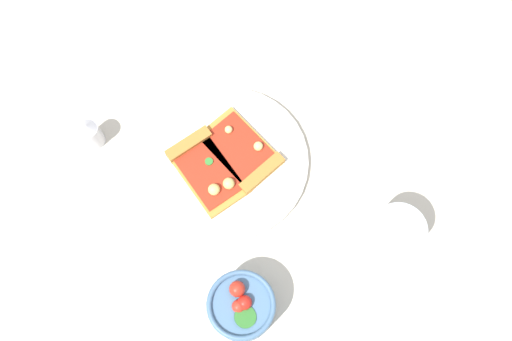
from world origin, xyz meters
The scene contains 8 objects.
ground_plane centered at (0.00, 0.00, 0.00)m, with size 2.40×2.40×0.00m, color beige.
plate centered at (-0.03, 0.00, 0.01)m, with size 0.27×0.27×0.01m, color white.
pizza_slice_near centered at (-0.05, -0.03, 0.02)m, with size 0.15×0.12×0.03m.
pizza_slice_far centered at (-0.02, 0.02, 0.02)m, with size 0.15×0.11×0.02m.
salad_bowl centered at (0.13, -0.18, 0.04)m, with size 0.10×0.10×0.09m.
soda_glass centered at (0.26, 0.04, 0.05)m, with size 0.08×0.08×0.10m.
paper_napkin centered at (-0.01, 0.29, 0.00)m, with size 0.12×0.14×0.00m, color white.
pepper_shaker centered at (-0.24, -0.10, 0.03)m, with size 0.03×0.03×0.06m.
Camera 1 is at (0.19, -0.22, 0.89)m, focal length 38.91 mm.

